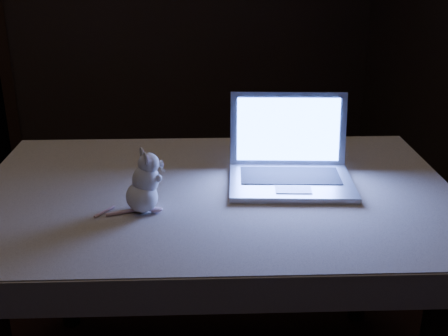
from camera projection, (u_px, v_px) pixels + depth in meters
name	position (u px, v px, depth m)	size (l,w,h in m)	color
table	(216.00, 292.00, 2.05)	(1.51, 0.97, 0.81)	black
tablecloth	(195.00, 213.00, 1.85)	(1.61, 1.08, 0.11)	beige
laptop	(293.00, 147.00, 1.87)	(0.42, 0.37, 0.28)	#B1B0B5
plush_mouse	(141.00, 182.00, 1.71)	(0.14, 0.14, 0.20)	silver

